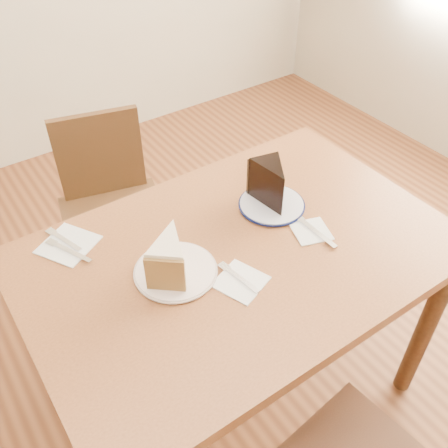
% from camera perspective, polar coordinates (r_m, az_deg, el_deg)
% --- Properties ---
extents(ground, '(4.00, 4.00, 0.00)m').
position_cam_1_polar(ground, '(2.00, 1.37, -18.45)').
color(ground, '#4F2815').
rests_on(ground, ground).
extents(table, '(1.20, 0.80, 0.75)m').
position_cam_1_polar(table, '(1.48, 1.77, -5.67)').
color(table, '#5D3119').
rests_on(table, ground).
extents(chair_far, '(0.48, 0.48, 0.81)m').
position_cam_1_polar(chair_far, '(2.06, -12.63, 1.81)').
color(chair_far, '#361F10').
rests_on(chair_far, ground).
extents(plate_cream, '(0.21, 0.21, 0.01)m').
position_cam_1_polar(plate_cream, '(1.34, -5.55, -5.40)').
color(plate_cream, white).
rests_on(plate_cream, table).
extents(plate_navy, '(0.20, 0.20, 0.01)m').
position_cam_1_polar(plate_navy, '(1.55, 5.46, 2.21)').
color(plate_navy, silver).
rests_on(plate_navy, table).
extents(carrot_cake, '(0.16, 0.17, 0.10)m').
position_cam_1_polar(carrot_cake, '(1.31, -6.15, -3.50)').
color(carrot_cake, beige).
rests_on(carrot_cake, plate_cream).
extents(chocolate_cake, '(0.12, 0.15, 0.12)m').
position_cam_1_polar(chocolate_cake, '(1.51, 5.57, 4.23)').
color(chocolate_cake, black).
rests_on(chocolate_cake, plate_navy).
extents(napkin_cream, '(0.15, 0.15, 0.00)m').
position_cam_1_polar(napkin_cream, '(1.32, 1.92, -6.60)').
color(napkin_cream, white).
rests_on(napkin_cream, table).
extents(napkin_navy, '(0.13, 0.13, 0.00)m').
position_cam_1_polar(napkin_navy, '(1.48, 9.92, -0.82)').
color(napkin_navy, white).
rests_on(napkin_navy, table).
extents(napkin_spare, '(0.19, 0.19, 0.00)m').
position_cam_1_polar(napkin_spare, '(1.48, -17.37, -2.25)').
color(napkin_spare, white).
rests_on(napkin_spare, table).
extents(fork_cream, '(0.04, 0.14, 0.00)m').
position_cam_1_polar(fork_cream, '(1.32, 1.74, -6.14)').
color(fork_cream, silver).
rests_on(fork_cream, napkin_cream).
extents(knife_navy, '(0.02, 0.17, 0.00)m').
position_cam_1_polar(knife_navy, '(1.48, 10.37, -0.78)').
color(knife_navy, silver).
rests_on(knife_navy, napkin_navy).
extents(fork_spare, '(0.06, 0.14, 0.00)m').
position_cam_1_polar(fork_spare, '(1.50, -17.81, -1.72)').
color(fork_spare, silver).
rests_on(fork_spare, napkin_spare).
extents(knife_spare, '(0.08, 0.15, 0.00)m').
position_cam_1_polar(knife_spare, '(1.46, -17.28, -2.95)').
color(knife_spare, silver).
rests_on(knife_spare, napkin_spare).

